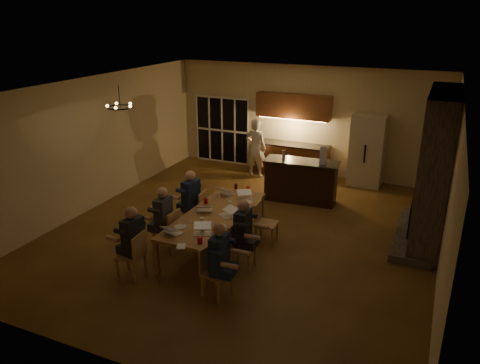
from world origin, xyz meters
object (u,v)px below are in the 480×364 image
at_px(refrigerator, 367,151).
at_px(person_left_near, 134,242).
at_px(chair_left_far, 195,209).
at_px(laptop_a, 174,227).
at_px(mug_back, 218,195).
at_px(chair_right_near, 217,273).
at_px(redcup_mid, 206,201).
at_px(laptop_c, 204,205).
at_px(redcup_near, 200,240).
at_px(bar_island, 301,181).
at_px(laptop_e, 227,189).
at_px(chair_left_near, 131,255).
at_px(laptop_b, 202,228).
at_px(dining_table, 215,230).
at_px(standing_person, 256,148).
at_px(chandelier, 120,107).
at_px(plate_near, 220,227).
at_px(can_cola, 236,187).
at_px(person_left_mid, 164,219).
at_px(laptop_d, 226,211).
at_px(plate_far, 248,202).
at_px(bar_bottle, 284,155).
at_px(can_silver, 202,226).
at_px(person_right_near, 219,261).
at_px(mug_front, 202,220).
at_px(mug_mid, 230,204).
at_px(bar_blender, 323,155).
at_px(person_left_far, 191,200).
at_px(redcup_far, 248,189).
at_px(plate_left, 180,227).
at_px(chair_left_mid, 166,230).
at_px(laptop_f, 245,195).
at_px(chair_right_mid, 243,246).

bearing_deg(refrigerator, person_left_near, -114.60).
distance_m(chair_left_far, laptop_a, 1.85).
xyz_separation_m(refrigerator, mug_back, (-2.51, -4.19, -0.20)).
relative_size(chair_right_near, redcup_mid, 7.42).
height_order(laptop_c, redcup_near, laptop_c).
distance_m(bar_island, laptop_e, 2.35).
bearing_deg(chair_left_near, laptop_b, 119.93).
relative_size(dining_table, standing_person, 1.71).
distance_m(chandelier, plate_near, 3.31).
bearing_deg(refrigerator, can_cola, -123.64).
xyz_separation_m(person_left_near, person_left_mid, (-0.03, 1.05, 0.00)).
bearing_deg(laptop_d, chandelier, -152.54).
distance_m(laptop_d, plate_far, 0.84).
bearing_deg(bar_bottle, can_silver, -94.63).
xyz_separation_m(person_right_near, laptop_a, (-1.19, 0.49, 0.17)).
relative_size(person_left_mid, laptop_c, 4.31).
xyz_separation_m(chair_left_far, mug_front, (0.79, -1.11, 0.36)).
height_order(mug_mid, plate_near, mug_mid).
bearing_deg(mug_front, laptop_d, 55.14).
xyz_separation_m(dining_table, plate_far, (0.39, 0.81, 0.38)).
xyz_separation_m(chair_right_near, laptop_c, (-1.10, 1.63, 0.42)).
distance_m(person_left_near, bar_blender, 5.27).
relative_size(chair_left_near, chandelier, 1.64).
bearing_deg(person_left_far, bar_blender, 148.69).
relative_size(person_left_mid, redcup_far, 11.50).
distance_m(laptop_e, can_cola, 0.37).
xyz_separation_m(standing_person, redcup_near, (1.26, -5.74, -0.05)).
height_order(person_left_near, plate_left, person_left_near).
relative_size(chandelier, laptop_e, 1.70).
bearing_deg(dining_table, bar_blender, 65.69).
bearing_deg(person_right_near, chair_left_mid, 55.37).
relative_size(chair_left_far, laptop_f, 2.78).
xyz_separation_m(laptop_d, plate_far, (0.12, 0.82, -0.10)).
bearing_deg(chair_left_near, dining_table, 147.30).
bearing_deg(can_cola, standing_person, 103.54).
xyz_separation_m(laptop_f, redcup_far, (-0.12, 0.44, -0.05)).
bearing_deg(laptop_b, redcup_far, 66.30).
bearing_deg(person_left_mid, laptop_e, 155.42).
bearing_deg(plate_far, bar_blender, 66.19).
bearing_deg(chandelier, chair_left_far, 22.93).
bearing_deg(standing_person, chair_right_near, 106.61).
distance_m(laptop_d, bar_bottle, 3.13).
bearing_deg(chair_right_near, chair_left_near, 106.68).
xyz_separation_m(person_left_near, mug_mid, (0.96, 2.10, 0.11)).
height_order(person_right_near, redcup_mid, person_right_near).
relative_size(chair_right_mid, redcup_mid, 7.42).
height_order(laptop_b, plate_far, laptop_b).
xyz_separation_m(laptop_a, bar_blender, (1.72, 4.21, 0.44)).
xyz_separation_m(chair_left_far, standing_person, (-0.09, 3.84, 0.42)).
height_order(mug_mid, redcup_near, redcup_near).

